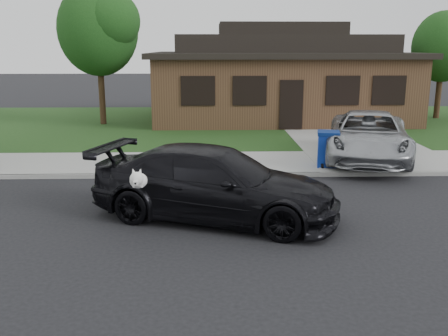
{
  "coord_description": "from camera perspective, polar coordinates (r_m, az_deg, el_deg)",
  "views": [
    {
      "loc": [
        0.49,
        -10.4,
        3.67
      ],
      "look_at": [
        0.79,
        0.11,
        1.1
      ],
      "focal_mm": 40.0,
      "sensor_mm": 36.0,
      "label": 1
    }
  ],
  "objects": [
    {
      "name": "ground",
      "position": [
        11.04,
        -4.12,
        -5.73
      ],
      "size": [
        120.0,
        120.0,
        0.0
      ],
      "primitive_type": "plane",
      "color": "black",
      "rests_on": "ground"
    },
    {
      "name": "sidewalk",
      "position": [
        15.82,
        -3.38,
        0.52
      ],
      "size": [
        60.0,
        3.0,
        0.12
      ],
      "primitive_type": "cube",
      "color": "gray",
      "rests_on": "ground"
    },
    {
      "name": "curb",
      "position": [
        14.37,
        -3.55,
        -0.84
      ],
      "size": [
        60.0,
        0.12,
        0.12
      ],
      "primitive_type": "cube",
      "color": "gray",
      "rests_on": "ground"
    },
    {
      "name": "lawn",
      "position": [
        23.68,
        -2.83,
        4.97
      ],
      "size": [
        60.0,
        13.0,
        0.13
      ],
      "primitive_type": "cube",
      "color": "#193814",
      "rests_on": "ground"
    },
    {
      "name": "driveway",
      "position": [
        21.43,
        13.29,
        3.7
      ],
      "size": [
        4.5,
        13.0,
        0.14
      ],
      "primitive_type": "cube",
      "color": "gray",
      "rests_on": "ground"
    },
    {
      "name": "sedan",
      "position": [
        10.8,
        -1.07,
        -1.78
      ],
      "size": [
        5.79,
        3.85,
        1.56
      ],
      "rotation": [
        0.0,
        0.0,
        1.23
      ],
      "color": "black",
      "rests_on": "ground"
    },
    {
      "name": "minivan",
      "position": [
        16.65,
        16.18,
        3.57
      ],
      "size": [
        3.86,
        5.85,
        1.49
      ],
      "primitive_type": "imported",
      "rotation": [
        0.0,
        0.0,
        -0.28
      ],
      "color": "#A4A7AB",
      "rests_on": "driveway"
    },
    {
      "name": "recycling_bin",
      "position": [
        15.37,
        11.78,
        2.17
      ],
      "size": [
        0.76,
        0.76,
        1.08
      ],
      "rotation": [
        0.0,
        0.0,
        -0.19
      ],
      "color": "navy",
      "rests_on": "sidewalk"
    },
    {
      "name": "house",
      "position": [
        25.68,
        6.3,
        10.23
      ],
      "size": [
        12.6,
        8.6,
        4.65
      ],
      "color": "#422B1C",
      "rests_on": "ground"
    },
    {
      "name": "tree_0",
      "position": [
        23.78,
        -13.86,
        15.31
      ],
      "size": [
        3.78,
        3.6,
        6.34
      ],
      "color": "#332114",
      "rests_on": "ground"
    },
    {
      "name": "tree_1",
      "position": [
        27.4,
        24.13,
        12.67
      ],
      "size": [
        3.15,
        3.0,
        5.25
      ],
      "color": "#332114",
      "rests_on": "ground"
    }
  ]
}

